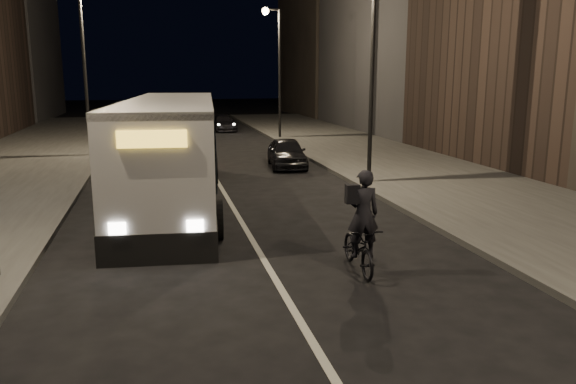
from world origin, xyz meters
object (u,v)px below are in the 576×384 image
streetlight_left_far (89,50)px  car_near (287,153)px  streetlight_right_far (275,55)px  streetlight_right_mid (366,41)px  cyclist_on_bicycle (360,238)px  car_far (223,123)px  car_mid (140,141)px  city_bus (172,147)px

streetlight_left_far → car_near: size_ratio=2.07×
streetlight_right_far → streetlight_left_far: size_ratio=1.00×
streetlight_right_mid → cyclist_on_bicycle: size_ratio=3.59×
streetlight_left_far → car_far: 15.53m
streetlight_left_far → streetlight_right_far: bearing=29.4°
streetlight_right_mid → car_far: (-2.70, 22.45, -4.79)m
streetlight_right_far → car_mid: streetlight_right_far is taller
streetlight_right_mid → city_bus: size_ratio=0.63×
city_bus → car_near: size_ratio=3.26×
streetlight_right_far → streetlight_left_far: bearing=-150.6°
cyclist_on_bicycle → car_near: bearing=86.1°
streetlight_right_far → car_mid: size_ratio=2.09×
streetlight_left_far → cyclist_on_bicycle: (7.21, -19.05, -4.61)m
streetlight_right_mid → streetlight_left_far: bearing=136.8°
car_near → car_far: bearing=98.7°
cyclist_on_bicycle → car_mid: bearing=106.7°
streetlight_left_far → city_bus: 12.45m
car_far → streetlight_right_far: bearing=-71.7°
streetlight_right_mid → city_bus: 8.07m
car_mid → streetlight_left_far: bearing=24.7°
streetlight_left_far → car_mid: bearing=27.7°
streetlight_right_far → cyclist_on_bicycle: streetlight_right_far is taller
car_near → car_mid: (-6.66, 6.25, -0.03)m
streetlight_right_mid → streetlight_right_far: bearing=90.0°
car_mid → car_near: bearing=133.8°
streetlight_left_far → car_far: bearing=57.4°
city_bus → streetlight_left_far: bearing=112.4°
cyclist_on_bicycle → car_far: (0.76, 31.50, -0.18)m
streetlight_right_mid → car_near: size_ratio=2.07×
streetlight_right_mid → streetlight_left_far: same height
city_bus → car_near: city_bus is taller
city_bus → car_near: (5.29, 6.30, -1.18)m
streetlight_right_far → city_bus: size_ratio=0.63×
car_mid → car_far: car_mid is taller
city_bus → car_far: city_bus is taller
streetlight_right_mid → streetlight_right_far: (0.00, 16.00, 0.00)m
streetlight_right_far → car_mid: bearing=-150.2°
streetlight_left_far → cyclist_on_bicycle: size_ratio=3.59×
streetlight_right_mid → streetlight_left_far: 14.62m
streetlight_left_far → car_mid: size_ratio=2.09×
streetlight_right_mid → car_mid: size_ratio=2.09×
car_mid → cyclist_on_bicycle: bearing=101.0°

